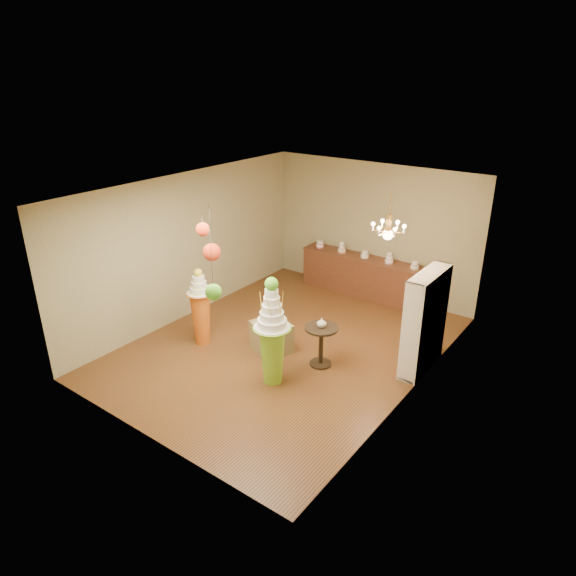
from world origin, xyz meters
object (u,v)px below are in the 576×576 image
Objects in this scene: sideboard at (363,276)px; round_table at (321,340)px; pedestal_orange at (201,312)px; pedestal_green at (272,341)px.

round_table is (0.88, -3.13, 0.01)m from sideboard.
pedestal_orange is 4.05m from sideboard.
sideboard is 4.04× the size of round_table.
pedestal_green is 0.62× the size of sideboard.
pedestal_orange is at bearing -109.96° from sideboard.
sideboard is at bearing 97.22° from pedestal_green.
sideboard reaches higher than round_table.
pedestal_green is 1.91m from pedestal_orange.
round_table is (0.36, 0.92, -0.29)m from pedestal_green.
pedestal_green is 2.51× the size of round_table.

